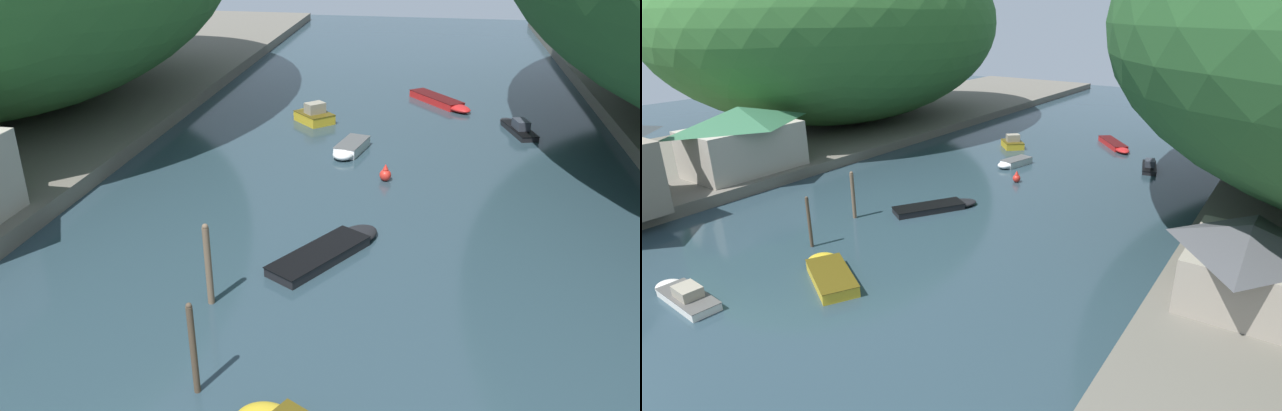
{
  "view_description": "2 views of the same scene",
  "coord_description": "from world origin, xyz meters",
  "views": [
    {
      "loc": [
        2.6,
        0.53,
        13.26
      ],
      "look_at": [
        -2.01,
        26.16,
        1.17
      ],
      "focal_mm": 35.0,
      "sensor_mm": 36.0,
      "label": 1
    },
    {
      "loc": [
        19.07,
        -2.78,
        13.14
      ],
      "look_at": [
        2.3,
        21.81,
        1.68
      ],
      "focal_mm": 28.0,
      "sensor_mm": 36.0,
      "label": 2
    }
  ],
  "objects": [
    {
      "name": "boat_red_skiff",
      "position": [
        -1.11,
        23.84,
        0.22
      ],
      "size": [
        4.6,
        6.14,
        0.45
      ],
      "rotation": [
        0.0,
        0.0,
        5.73
      ],
      "color": "black",
      "rests_on": "water_surface"
    },
    {
      "name": "boathouse_shed",
      "position": [
        -18.25,
        20.11,
        3.66
      ],
      "size": [
        5.59,
        9.39,
        5.33
      ],
      "color": "#B2A899",
      "rests_on": "left_bank"
    },
    {
      "name": "left_bank",
      "position": [
        -25.84,
        30.0,
        0.45
      ],
      "size": [
        22.0,
        120.0,
        0.91
      ],
      "color": "#666056",
      "rests_on": "ground"
    },
    {
      "name": "boat_yellow_tender",
      "position": [
        0.02,
        12.59,
        0.31
      ],
      "size": [
        5.42,
        4.09,
        0.63
      ],
      "rotation": [
        0.0,
        0.0,
        1.07
      ],
      "color": "gold",
      "rests_on": "water_surface"
    },
    {
      "name": "water_surface",
      "position": [
        0.0,
        30.0,
        0.0
      ],
      "size": [
        130.0,
        130.0,
        0.0
      ],
      "primitive_type": "plane",
      "color": "#283D47",
      "rests_on": "ground"
    },
    {
      "name": "mooring_post_middle",
      "position": [
        -3.76,
        14.6,
        1.62
      ],
      "size": [
        0.2,
        0.2,
        3.23
      ],
      "color": "#4C3D2D",
      "rests_on": "water_surface"
    },
    {
      "name": "person_on_quay",
      "position": [
        -17.26,
        17.72,
        1.89
      ],
      "size": [
        0.25,
        0.4,
        1.69
      ],
      "rotation": [
        0.0,
        0.0,
        1.49
      ],
      "color": "#282D3D",
      "rests_on": "left_bank"
    },
    {
      "name": "boat_far_upstream",
      "position": [
        -4.14,
        7.05,
        0.3
      ],
      "size": [
        4.84,
        1.69,
        0.96
      ],
      "rotation": [
        0.0,
        0.0,
        1.51
      ],
      "color": "silver",
      "rests_on": "water_surface"
    },
    {
      "name": "mooring_post_fourth",
      "position": [
        -4.95,
        19.32,
        1.68
      ],
      "size": [
        0.26,
        0.26,
        3.34
      ],
      "color": "brown",
      "rests_on": "water_surface"
    },
    {
      "name": "boat_cabin_cruiser",
      "position": [
        -5.56,
        42.66,
        0.45
      ],
      "size": [
        3.57,
        3.61,
        1.43
      ],
      "rotation": [
        0.0,
        0.0,
        0.76
      ],
      "color": "gold",
      "rests_on": "water_surface"
    },
    {
      "name": "right_bank_cottage",
      "position": [
        18.33,
        20.89,
        2.78
      ],
      "size": [
        5.0,
        6.63,
        3.63
      ],
      "color": "gray",
      "rests_on": "right_bank"
    },
    {
      "name": "channel_buoy_near",
      "position": [
        0.51,
        32.52,
        0.38
      ],
      "size": [
        0.65,
        0.65,
        0.98
      ],
      "color": "red",
      "rests_on": "water_surface"
    },
    {
      "name": "boat_mid_channel",
      "position": [
        -2.02,
        36.48,
        0.31
      ],
      "size": [
        2.13,
        3.99,
        0.63
      ],
      "rotation": [
        0.0,
        0.0,
        2.92
      ],
      "color": "white",
      "rests_on": "water_surface"
    },
    {
      "name": "boat_white_cruiser",
      "position": [
        8.6,
        42.81,
        0.29
      ],
      "size": [
        2.38,
        4.99,
        0.97
      ],
      "rotation": [
        0.0,
        0.0,
        0.27
      ],
      "color": "black",
      "rests_on": "water_surface"
    },
    {
      "name": "hillside_left",
      "position": [
        -26.94,
        40.19,
        12.08
      ],
      "size": [
        31.9,
        44.66,
        22.35
      ],
      "color": "#387033",
      "rests_on": "left_bank"
    },
    {
      "name": "boat_far_right_bank",
      "position": [
        3.6,
        48.48,
        0.27
      ],
      "size": [
        5.09,
        5.92,
        0.55
      ],
      "rotation": [
        0.0,
        0.0,
        3.81
      ],
      "color": "red",
      "rests_on": "water_surface"
    }
  ]
}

